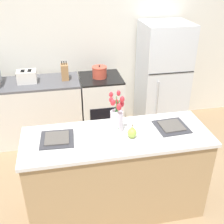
{
  "coord_description": "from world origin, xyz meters",
  "views": [
    {
      "loc": [
        -0.48,
        -2.18,
        2.41
      ],
      "look_at": [
        0.0,
        0.25,
        1.06
      ],
      "focal_mm": 45.0,
      "sensor_mm": 36.0,
      "label": 1
    }
  ],
  "objects_px": {
    "stove_range": "(101,105)",
    "knife_block": "(65,72)",
    "toaster": "(27,77)",
    "refrigerator": "(162,78)",
    "cooking_pot": "(100,72)",
    "plate_setting_left": "(57,139)",
    "flower_vase": "(117,118)",
    "pear_figurine": "(132,132)",
    "plate_setting_right": "(172,126)"
  },
  "relations": [
    {
      "from": "flower_vase",
      "to": "cooking_pot",
      "type": "bearing_deg",
      "value": 87.23
    },
    {
      "from": "knife_block",
      "to": "plate_setting_left",
      "type": "bearing_deg",
      "value": -95.56
    },
    {
      "from": "refrigerator",
      "to": "flower_vase",
      "type": "xyz_separation_m",
      "value": [
        -1.04,
        -1.53,
        0.27
      ]
    },
    {
      "from": "flower_vase",
      "to": "plate_setting_right",
      "type": "distance_m",
      "value": 0.57
    },
    {
      "from": "plate_setting_left",
      "to": "cooking_pot",
      "type": "height_order",
      "value": "cooking_pot"
    },
    {
      "from": "pear_figurine",
      "to": "toaster",
      "type": "xyz_separation_m",
      "value": [
        -1.06,
        1.66,
        -0.0
      ]
    },
    {
      "from": "toaster",
      "to": "cooking_pot",
      "type": "height_order",
      "value": "cooking_pot"
    },
    {
      "from": "cooking_pot",
      "to": "knife_block",
      "type": "height_order",
      "value": "knife_block"
    },
    {
      "from": "flower_vase",
      "to": "cooking_pot",
      "type": "height_order",
      "value": "flower_vase"
    },
    {
      "from": "plate_setting_right",
      "to": "knife_block",
      "type": "bearing_deg",
      "value": 121.67
    },
    {
      "from": "knife_block",
      "to": "toaster",
      "type": "bearing_deg",
      "value": -178.56
    },
    {
      "from": "plate_setting_left",
      "to": "knife_block",
      "type": "distance_m",
      "value": 1.58
    },
    {
      "from": "stove_range",
      "to": "plate_setting_left",
      "type": "relative_size",
      "value": 2.84
    },
    {
      "from": "refrigerator",
      "to": "pear_figurine",
      "type": "distance_m",
      "value": 1.91
    },
    {
      "from": "refrigerator",
      "to": "flower_vase",
      "type": "distance_m",
      "value": 1.87
    },
    {
      "from": "cooking_pot",
      "to": "pear_figurine",
      "type": "bearing_deg",
      "value": -88.41
    },
    {
      "from": "plate_setting_left",
      "to": "plate_setting_right",
      "type": "xyz_separation_m",
      "value": [
        1.12,
        0.0,
        0.0
      ]
    },
    {
      "from": "flower_vase",
      "to": "toaster",
      "type": "height_order",
      "value": "flower_vase"
    },
    {
      "from": "flower_vase",
      "to": "plate_setting_right",
      "type": "bearing_deg",
      "value": -3.39
    },
    {
      "from": "stove_range",
      "to": "pear_figurine",
      "type": "bearing_deg",
      "value": -88.99
    },
    {
      "from": "refrigerator",
      "to": "pear_figurine",
      "type": "xyz_separation_m",
      "value": [
        -0.92,
        -1.66,
        0.17
      ]
    },
    {
      "from": "refrigerator",
      "to": "flower_vase",
      "type": "relative_size",
      "value": 3.9
    },
    {
      "from": "refrigerator",
      "to": "pear_figurine",
      "type": "height_order",
      "value": "refrigerator"
    },
    {
      "from": "toaster",
      "to": "cooking_pot",
      "type": "relative_size",
      "value": 1.31
    },
    {
      "from": "toaster",
      "to": "knife_block",
      "type": "xyz_separation_m",
      "value": [
        0.52,
        0.01,
        0.03
      ]
    },
    {
      "from": "pear_figurine",
      "to": "knife_block",
      "type": "relative_size",
      "value": 0.52
    },
    {
      "from": "pear_figurine",
      "to": "cooking_pot",
      "type": "xyz_separation_m",
      "value": [
        -0.05,
        1.65,
        -0.0
      ]
    },
    {
      "from": "pear_figurine",
      "to": "cooking_pot",
      "type": "relative_size",
      "value": 0.66
    },
    {
      "from": "stove_range",
      "to": "knife_block",
      "type": "height_order",
      "value": "knife_block"
    },
    {
      "from": "refrigerator",
      "to": "toaster",
      "type": "height_order",
      "value": "refrigerator"
    },
    {
      "from": "refrigerator",
      "to": "pear_figurine",
      "type": "relative_size",
      "value": 11.72
    },
    {
      "from": "plate_setting_left",
      "to": "toaster",
      "type": "bearing_deg",
      "value": 103.17
    },
    {
      "from": "flower_vase",
      "to": "pear_figurine",
      "type": "relative_size",
      "value": 3.01
    },
    {
      "from": "stove_range",
      "to": "flower_vase",
      "type": "height_order",
      "value": "flower_vase"
    },
    {
      "from": "refrigerator",
      "to": "toaster",
      "type": "bearing_deg",
      "value": -179.91
    },
    {
      "from": "cooking_pot",
      "to": "knife_block",
      "type": "relative_size",
      "value": 0.79
    },
    {
      "from": "flower_vase",
      "to": "cooking_pot",
      "type": "distance_m",
      "value": 1.53
    },
    {
      "from": "stove_range",
      "to": "pear_figurine",
      "type": "height_order",
      "value": "pear_figurine"
    },
    {
      "from": "cooking_pot",
      "to": "flower_vase",
      "type": "bearing_deg",
      "value": -92.77
    },
    {
      "from": "stove_range",
      "to": "toaster",
      "type": "height_order",
      "value": "toaster"
    },
    {
      "from": "flower_vase",
      "to": "plate_setting_left",
      "type": "relative_size",
      "value": 1.31
    },
    {
      "from": "flower_vase",
      "to": "refrigerator",
      "type": "bearing_deg",
      "value": 55.78
    },
    {
      "from": "plate_setting_left",
      "to": "plate_setting_right",
      "type": "height_order",
      "value": "same"
    },
    {
      "from": "toaster",
      "to": "refrigerator",
      "type": "bearing_deg",
      "value": 0.09
    },
    {
      "from": "plate_setting_right",
      "to": "toaster",
      "type": "bearing_deg",
      "value": 133.66
    },
    {
      "from": "plate_setting_left",
      "to": "cooking_pot",
      "type": "relative_size",
      "value": 1.51
    },
    {
      "from": "flower_vase",
      "to": "cooking_pot",
      "type": "relative_size",
      "value": 1.99
    },
    {
      "from": "refrigerator",
      "to": "plate_setting_left",
      "type": "distance_m",
      "value": 2.25
    },
    {
      "from": "stove_range",
      "to": "refrigerator",
      "type": "xyz_separation_m",
      "value": [
        0.95,
        0.0,
        0.37
      ]
    },
    {
      "from": "stove_range",
      "to": "knife_block",
      "type": "bearing_deg",
      "value": 178.79
    }
  ]
}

